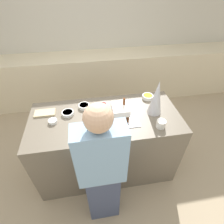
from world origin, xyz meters
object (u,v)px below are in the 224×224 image
at_px(decorative_tree, 157,98).
at_px(candy_bowl_far_right, 103,105).
at_px(mug, 161,124).
at_px(candy_bowl_beside_tree, 68,113).
at_px(candy_bowl_center_rear, 148,97).
at_px(gingerbread_house, 120,113).
at_px(cookbook, 45,113).
at_px(baking_tray, 120,120).
at_px(person, 102,172).
at_px(candy_bowl_front_corner, 53,121).
at_px(candy_bowl_near_tray_left, 84,106).

relative_size(decorative_tree, candy_bowl_far_right, 3.99).
xyz_separation_m(decorative_tree, mug, (-0.01, -0.24, -0.16)).
bearing_deg(candy_bowl_beside_tree, candy_bowl_center_rear, 8.89).
xyz_separation_m(gingerbread_house, cookbook, (-0.83, 0.24, -0.09)).
xyz_separation_m(baking_tray, mug, (0.40, -0.17, 0.04)).
bearing_deg(decorative_tree, mug, -93.36).
relative_size(gingerbread_house, candy_bowl_center_rear, 1.85).
xyz_separation_m(baking_tray, candy_bowl_beside_tree, (-0.57, 0.19, 0.02)).
distance_m(baking_tray, person, 0.61).
bearing_deg(person, candy_bowl_front_corner, 127.36).
relative_size(candy_bowl_far_right, mug, 1.06).
bearing_deg(candy_bowl_far_right, candy_bowl_front_corner, -162.21).
distance_m(gingerbread_house, candy_bowl_front_corner, 0.74).
xyz_separation_m(gingerbread_house, decorative_tree, (0.41, 0.07, 0.10)).
distance_m(candy_bowl_center_rear, person, 1.13).
distance_m(gingerbread_house, candy_bowl_far_right, 0.31).
xyz_separation_m(candy_bowl_center_rear, mug, (-0.03, -0.52, 0.02)).
bearing_deg(cookbook, decorative_tree, -8.11).
distance_m(candy_bowl_beside_tree, candy_bowl_near_tray_left, 0.21).
height_order(candy_bowl_beside_tree, person, person).
height_order(gingerbread_house, candy_bowl_front_corner, gingerbread_house).
relative_size(decorative_tree, candy_bowl_front_corner, 4.39).
bearing_deg(decorative_tree, candy_bowl_near_tray_left, 164.58).
height_order(baking_tray, mug, mug).
bearing_deg(gingerbread_house, candy_bowl_near_tray_left, 143.27).
relative_size(baking_tray, candy_bowl_near_tray_left, 3.03).
xyz_separation_m(candy_bowl_beside_tree, person, (0.30, -0.72, -0.14)).
relative_size(cookbook, mug, 2.37).
bearing_deg(candy_bowl_near_tray_left, cookbook, -174.72).
xyz_separation_m(candy_bowl_front_corner, mug, (1.13, -0.25, 0.02)).
bearing_deg(cookbook, candy_bowl_front_corner, -58.72).
height_order(baking_tray, decorative_tree, decorative_tree).
height_order(candy_bowl_far_right, cookbook, candy_bowl_far_right).
bearing_deg(candy_bowl_front_corner, decorative_tree, -0.31).
bearing_deg(person, candy_bowl_far_right, 81.86).
distance_m(candy_bowl_far_right, cookbook, 0.68).
height_order(cookbook, person, person).
xyz_separation_m(candy_bowl_far_right, candy_bowl_front_corner, (-0.57, -0.18, -0.01)).
distance_m(candy_bowl_far_right, candy_bowl_near_tray_left, 0.23).
xyz_separation_m(candy_bowl_beside_tree, mug, (0.97, -0.36, 0.02)).
relative_size(baking_tray, gingerbread_house, 1.55).
bearing_deg(mug, person, -152.04).
bearing_deg(decorative_tree, candy_bowl_center_rear, 86.93).
bearing_deg(person, candy_bowl_beside_tree, 112.85).
height_order(baking_tray, candy_bowl_far_right, candy_bowl_far_right).
bearing_deg(baking_tray, decorative_tree, 9.11).
height_order(gingerbread_house, person, person).
xyz_separation_m(gingerbread_house, mug, (0.40, -0.17, -0.06)).
bearing_deg(candy_bowl_center_rear, person, -128.61).
distance_m(baking_tray, candy_bowl_front_corner, 0.73).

